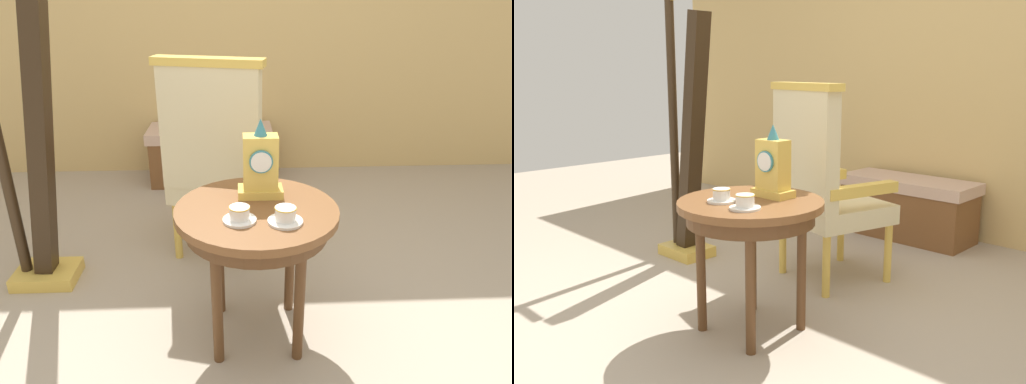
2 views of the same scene
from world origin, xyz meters
The scene contains 8 objects.
ground_plane centered at (0.00, 0.00, 0.00)m, with size 10.00×10.00×0.00m, color tan.
side_table centered at (0.04, 0.09, 0.55)m, with size 0.67×0.67×0.63m.
teacup_left centered at (-0.03, -0.03, 0.66)m, with size 0.13×0.13×0.06m.
teacup_right centered at (0.14, -0.04, 0.66)m, with size 0.13×0.13×0.06m.
mantel_clock centered at (0.06, 0.21, 0.76)m, with size 0.19×0.11×0.34m.
armchair centered at (-0.13, 0.81, 0.59)m, with size 0.66×0.65×1.14m.
harp centered at (-1.02, 0.55, 0.71)m, with size 0.40×0.24×1.76m.
window_bench centered at (-0.23, 1.95, 0.22)m, with size 0.97×0.40×0.44m.
Camera 1 is at (-0.04, -1.59, 1.44)m, focal length 32.48 mm.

